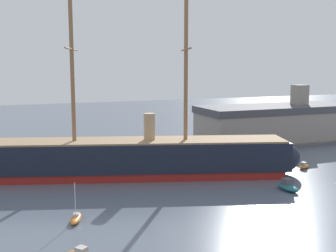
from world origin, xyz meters
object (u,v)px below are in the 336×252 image
(tall_ship, at_px, (131,158))
(sailboat_alongside_bow, at_px, (76,218))
(motorboat_far_right, at_px, (304,166))
(dockside_warehouse_right, at_px, (274,124))
(motorboat_alongside_stern, at_px, (288,186))

(tall_ship, xyz_separation_m, sailboat_alongside_bow, (-12.35, -17.78, -2.91))
(tall_ship, distance_m, motorboat_far_right, 32.22)
(sailboat_alongside_bow, relative_size, dockside_warehouse_right, 0.12)
(motorboat_alongside_stern, xyz_separation_m, motorboat_far_right, (11.54, 10.48, -0.21))
(tall_ship, bearing_deg, dockside_warehouse_right, 23.38)
(sailboat_alongside_bow, height_order, dockside_warehouse_right, dockside_warehouse_right)
(sailboat_alongside_bow, xyz_separation_m, dockside_warehouse_right, (54.32, 35.92, 4.14))
(tall_ship, xyz_separation_m, dockside_warehouse_right, (41.96, 18.14, 1.23))
(tall_ship, distance_m, dockside_warehouse_right, 45.73)
(motorboat_alongside_stern, bearing_deg, motorboat_far_right, 42.24)
(tall_ship, distance_m, sailboat_alongside_bow, 21.84)
(tall_ship, bearing_deg, motorboat_alongside_stern, -39.84)
(tall_ship, height_order, dockside_warehouse_right, tall_ship)
(motorboat_alongside_stern, distance_m, dockside_warehouse_right, 41.35)
(sailboat_alongside_bow, height_order, motorboat_alongside_stern, sailboat_alongside_bow)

